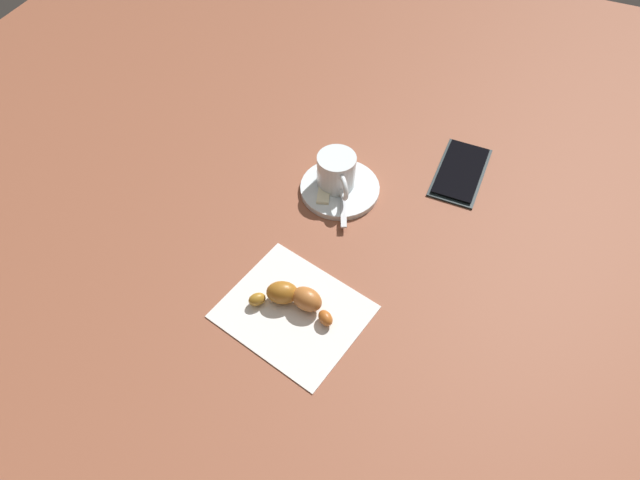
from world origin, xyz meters
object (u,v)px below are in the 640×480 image
teaspoon (343,188)px  cell_phone (461,171)px  saucer (340,189)px  croissant (294,298)px  espresso_cup (337,171)px  napkin (297,312)px  sugar_packet (325,188)px

teaspoon → cell_phone: bearing=-53.9°
saucer → croissant: size_ratio=1.01×
saucer → croissant: 0.23m
espresso_cup → teaspoon: size_ratio=0.69×
croissant → teaspoon: bearing=4.4°
saucer → cell_phone: size_ratio=0.89×
saucer → napkin: size_ratio=0.69×
espresso_cup → teaspoon: bearing=-113.2°
espresso_cup → napkin: 0.24m
teaspoon → sugar_packet: size_ratio=1.74×
espresso_cup → cell_phone: espresso_cup is taller
saucer → teaspoon: teaspoon is taller
espresso_cup → croissant: espresso_cup is taller
saucer → napkin: bearing=-172.4°
saucer → sugar_packet: bearing=125.1°
cell_phone → saucer: bearing=124.4°
napkin → croissant: 0.02m
saucer → napkin: (-0.23, -0.03, -0.00)m
espresso_cup → teaspoon: (-0.01, -0.01, -0.03)m
saucer → cell_phone: 0.21m
teaspoon → napkin: teaspoon is taller
saucer → sugar_packet: size_ratio=1.90×
teaspoon → sugar_packet: (-0.01, 0.03, 0.00)m
napkin → cell_phone: 0.38m
saucer → cell_phone: saucer is taller
saucer → sugar_packet: sugar_packet is taller
teaspoon → napkin: size_ratio=0.63×
espresso_cup → cell_phone: 0.21m
teaspoon → croissant: croissant is taller
saucer → cell_phone: (0.12, -0.17, -0.00)m
napkin → croissant: croissant is taller
espresso_cup → cell_phone: (0.11, -0.18, -0.03)m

